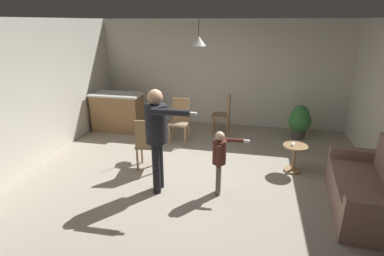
{
  "coord_description": "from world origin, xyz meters",
  "views": [
    {
      "loc": [
        0.9,
        -4.56,
        2.64
      ],
      "look_at": [
        -0.06,
        -0.09,
        1.0
      ],
      "focal_mm": 27.98,
      "sensor_mm": 36.0,
      "label": 1
    }
  ],
  "objects_px": {
    "potted_plant_corner": "(300,120)",
    "person_child": "(220,156)",
    "couch_floral": "(370,190)",
    "dining_chair_near_wall": "(180,119)",
    "dining_chair_centre_back": "(224,113)",
    "person_adult": "(157,130)",
    "spare_remote_on_table": "(293,144)",
    "dining_chair_by_counter": "(147,142)",
    "side_table_by_couch": "(294,155)",
    "kitchen_counter": "(118,112)"
  },
  "relations": [
    {
      "from": "person_adult",
      "to": "dining_chair_near_wall",
      "type": "height_order",
      "value": "person_adult"
    },
    {
      "from": "dining_chair_centre_back",
      "to": "spare_remote_on_table",
      "type": "xyz_separation_m",
      "value": [
        1.44,
        -1.67,
        -0.01
      ]
    },
    {
      "from": "potted_plant_corner",
      "to": "person_child",
      "type": "bearing_deg",
      "value": -118.49
    },
    {
      "from": "side_table_by_couch",
      "to": "person_adult",
      "type": "distance_m",
      "value": 2.6
    },
    {
      "from": "dining_chair_by_counter",
      "to": "spare_remote_on_table",
      "type": "xyz_separation_m",
      "value": [
        2.6,
        0.48,
        -0.01
      ]
    },
    {
      "from": "potted_plant_corner",
      "to": "side_table_by_couch",
      "type": "bearing_deg",
      "value": -99.16
    },
    {
      "from": "person_child",
      "to": "dining_chair_centre_back",
      "type": "relative_size",
      "value": 1.07
    },
    {
      "from": "couch_floral",
      "to": "person_child",
      "type": "height_order",
      "value": "person_child"
    },
    {
      "from": "side_table_by_couch",
      "to": "spare_remote_on_table",
      "type": "relative_size",
      "value": 4.0
    },
    {
      "from": "person_child",
      "to": "spare_remote_on_table",
      "type": "bearing_deg",
      "value": 128.52
    },
    {
      "from": "couch_floral",
      "to": "kitchen_counter",
      "type": "distance_m",
      "value": 5.64
    },
    {
      "from": "spare_remote_on_table",
      "to": "potted_plant_corner",
      "type": "bearing_deg",
      "value": 79.4
    },
    {
      "from": "dining_chair_near_wall",
      "to": "potted_plant_corner",
      "type": "bearing_deg",
      "value": -162.3
    },
    {
      "from": "kitchen_counter",
      "to": "person_child",
      "type": "distance_m",
      "value": 3.8
    },
    {
      "from": "couch_floral",
      "to": "potted_plant_corner",
      "type": "height_order",
      "value": "couch_floral"
    },
    {
      "from": "side_table_by_couch",
      "to": "dining_chair_centre_back",
      "type": "distance_m",
      "value": 2.25
    },
    {
      "from": "person_child",
      "to": "dining_chair_by_counter",
      "type": "bearing_deg",
      "value": -114.4
    },
    {
      "from": "person_adult",
      "to": "person_child",
      "type": "height_order",
      "value": "person_adult"
    },
    {
      "from": "couch_floral",
      "to": "dining_chair_near_wall",
      "type": "relative_size",
      "value": 1.88
    },
    {
      "from": "couch_floral",
      "to": "dining_chair_centre_back",
      "type": "xyz_separation_m",
      "value": [
        -2.42,
        2.72,
        0.21
      ]
    },
    {
      "from": "kitchen_counter",
      "to": "side_table_by_couch",
      "type": "xyz_separation_m",
      "value": [
        4.14,
        -1.42,
        -0.15
      ]
    },
    {
      "from": "potted_plant_corner",
      "to": "person_adult",
      "type": "bearing_deg",
      "value": -130.54
    },
    {
      "from": "spare_remote_on_table",
      "to": "dining_chair_centre_back",
      "type": "bearing_deg",
      "value": 130.74
    },
    {
      "from": "dining_chair_near_wall",
      "to": "dining_chair_centre_back",
      "type": "xyz_separation_m",
      "value": [
        0.92,
        0.69,
        0.0
      ]
    },
    {
      "from": "person_child",
      "to": "couch_floral",
      "type": "bearing_deg",
      "value": 87.47
    },
    {
      "from": "dining_chair_by_counter",
      "to": "potted_plant_corner",
      "type": "relative_size",
      "value": 1.25
    },
    {
      "from": "person_adult",
      "to": "person_child",
      "type": "distance_m",
      "value": 1.05
    },
    {
      "from": "couch_floral",
      "to": "person_adult",
      "type": "height_order",
      "value": "person_adult"
    },
    {
      "from": "person_adult",
      "to": "spare_remote_on_table",
      "type": "distance_m",
      "value": 2.51
    },
    {
      "from": "kitchen_counter",
      "to": "side_table_by_couch",
      "type": "distance_m",
      "value": 4.38
    },
    {
      "from": "person_child",
      "to": "potted_plant_corner",
      "type": "xyz_separation_m",
      "value": [
        1.54,
        2.83,
        -0.22
      ]
    },
    {
      "from": "dining_chair_near_wall",
      "to": "dining_chair_centre_back",
      "type": "distance_m",
      "value": 1.15
    },
    {
      "from": "person_child",
      "to": "dining_chair_centre_back",
      "type": "xyz_separation_m",
      "value": [
        -0.24,
        2.72,
        -0.12
      ]
    },
    {
      "from": "dining_chair_centre_back",
      "to": "side_table_by_couch",
      "type": "bearing_deg",
      "value": -137.23
    },
    {
      "from": "side_table_by_couch",
      "to": "dining_chair_by_counter",
      "type": "distance_m",
      "value": 2.7
    },
    {
      "from": "side_table_by_couch",
      "to": "dining_chair_near_wall",
      "type": "xyz_separation_m",
      "value": [
        -2.41,
        0.98,
        0.22
      ]
    },
    {
      "from": "couch_floral",
      "to": "dining_chair_centre_back",
      "type": "height_order",
      "value": "same"
    },
    {
      "from": "couch_floral",
      "to": "dining_chair_near_wall",
      "type": "xyz_separation_m",
      "value": [
        -3.34,
        2.03,
        0.21
      ]
    },
    {
      "from": "couch_floral",
      "to": "potted_plant_corner",
      "type": "bearing_deg",
      "value": 18.69
    },
    {
      "from": "spare_remote_on_table",
      "to": "dining_chair_by_counter",
      "type": "bearing_deg",
      "value": -169.57
    },
    {
      "from": "person_adult",
      "to": "potted_plant_corner",
      "type": "distance_m",
      "value": 3.9
    },
    {
      "from": "kitchen_counter",
      "to": "dining_chair_centre_back",
      "type": "distance_m",
      "value": 2.66
    },
    {
      "from": "couch_floral",
      "to": "kitchen_counter",
      "type": "bearing_deg",
      "value": 69.85
    },
    {
      "from": "dining_chair_by_counter",
      "to": "person_adult",
      "type": "bearing_deg",
      "value": -65.58
    },
    {
      "from": "person_adult",
      "to": "couch_floral",
      "type": "bearing_deg",
      "value": 90.39
    },
    {
      "from": "dining_chair_centre_back",
      "to": "person_child",
      "type": "bearing_deg",
      "value": -173.87
    },
    {
      "from": "dining_chair_near_wall",
      "to": "potted_plant_corner",
      "type": "height_order",
      "value": "dining_chair_near_wall"
    },
    {
      "from": "kitchen_counter",
      "to": "spare_remote_on_table",
      "type": "height_order",
      "value": "kitchen_counter"
    },
    {
      "from": "kitchen_counter",
      "to": "potted_plant_corner",
      "type": "relative_size",
      "value": 1.57
    },
    {
      "from": "side_table_by_couch",
      "to": "kitchen_counter",
      "type": "bearing_deg",
      "value": 161.06
    }
  ]
}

